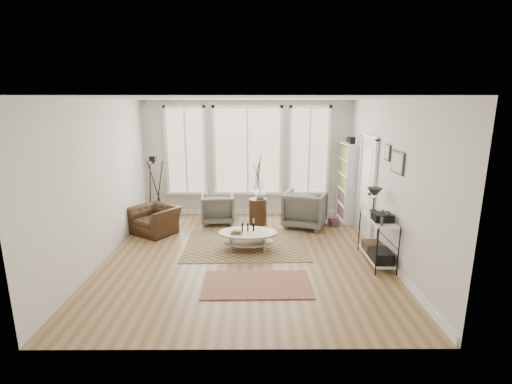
{
  "coord_description": "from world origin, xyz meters",
  "views": [
    {
      "loc": [
        0.17,
        -6.55,
        2.83
      ],
      "look_at": [
        0.2,
        0.6,
        1.1
      ],
      "focal_mm": 26.0,
      "sensor_mm": 36.0,
      "label": 1
    }
  ],
  "objects_px": {
    "coffee_table": "(248,236)",
    "armchair_right": "(305,209)",
    "armchair_left": "(218,208)",
    "bookcase": "(348,182)",
    "side_table": "(258,190)",
    "low_shelf": "(378,235)",
    "accent_chair": "(155,220)"
  },
  "relations": [
    {
      "from": "bookcase",
      "to": "accent_chair",
      "type": "height_order",
      "value": "bookcase"
    },
    {
      "from": "side_table",
      "to": "accent_chair",
      "type": "bearing_deg",
      "value": -165.33
    },
    {
      "from": "coffee_table",
      "to": "armchair_right",
      "type": "relative_size",
      "value": 1.24
    },
    {
      "from": "bookcase",
      "to": "side_table",
      "type": "bearing_deg",
      "value": -171.06
    },
    {
      "from": "bookcase",
      "to": "low_shelf",
      "type": "height_order",
      "value": "bookcase"
    },
    {
      "from": "coffee_table",
      "to": "accent_chair",
      "type": "relative_size",
      "value": 1.26
    },
    {
      "from": "armchair_left",
      "to": "armchair_right",
      "type": "xyz_separation_m",
      "value": [
        2.07,
        -0.29,
        0.07
      ]
    },
    {
      "from": "coffee_table",
      "to": "accent_chair",
      "type": "xyz_separation_m",
      "value": [
        -2.06,
        0.98,
        0.01
      ]
    },
    {
      "from": "accent_chair",
      "to": "side_table",
      "type": "bearing_deg",
      "value": 48.45
    },
    {
      "from": "coffee_table",
      "to": "armchair_left",
      "type": "distance_m",
      "value": 1.86
    },
    {
      "from": "bookcase",
      "to": "armchair_right",
      "type": "relative_size",
      "value": 2.21
    },
    {
      "from": "low_shelf",
      "to": "armchair_right",
      "type": "xyz_separation_m",
      "value": [
        -1.03,
        2.02,
        -0.09
      ]
    },
    {
      "from": "bookcase",
      "to": "accent_chair",
      "type": "bearing_deg",
      "value": -168.11
    },
    {
      "from": "coffee_table",
      "to": "side_table",
      "type": "height_order",
      "value": "side_table"
    },
    {
      "from": "low_shelf",
      "to": "side_table",
      "type": "bearing_deg",
      "value": 134.38
    },
    {
      "from": "side_table",
      "to": "accent_chair",
      "type": "distance_m",
      "value": 2.42
    },
    {
      "from": "coffee_table",
      "to": "armchair_right",
      "type": "distance_m",
      "value": 1.94
    },
    {
      "from": "bookcase",
      "to": "coffee_table",
      "type": "height_order",
      "value": "bookcase"
    },
    {
      "from": "bookcase",
      "to": "armchair_right",
      "type": "distance_m",
      "value": 1.31
    },
    {
      "from": "side_table",
      "to": "accent_chair",
      "type": "relative_size",
      "value": 1.9
    },
    {
      "from": "armchair_right",
      "to": "low_shelf",
      "type": "bearing_deg",
      "value": 137.81
    },
    {
      "from": "coffee_table",
      "to": "armchair_left",
      "type": "xyz_separation_m",
      "value": [
        -0.75,
        1.7,
        0.07
      ]
    },
    {
      "from": "armchair_left",
      "to": "bookcase",
      "type": "bearing_deg",
      "value": 177.11
    },
    {
      "from": "low_shelf",
      "to": "armchair_left",
      "type": "height_order",
      "value": "low_shelf"
    },
    {
      "from": "coffee_table",
      "to": "accent_chair",
      "type": "height_order",
      "value": "accent_chair"
    },
    {
      "from": "bookcase",
      "to": "side_table",
      "type": "xyz_separation_m",
      "value": [
        -2.19,
        -0.34,
        -0.11
      ]
    },
    {
      "from": "armchair_right",
      "to": "side_table",
      "type": "distance_m",
      "value": 1.19
    },
    {
      "from": "accent_chair",
      "to": "armchair_left",
      "type": "bearing_deg",
      "value": 62.79
    },
    {
      "from": "coffee_table",
      "to": "armchair_right",
      "type": "bearing_deg",
      "value": 46.96
    },
    {
      "from": "side_table",
      "to": "accent_chair",
      "type": "xyz_separation_m",
      "value": [
        -2.28,
        -0.6,
        -0.54
      ]
    },
    {
      "from": "armchair_right",
      "to": "side_table",
      "type": "xyz_separation_m",
      "value": [
        -1.1,
        0.16,
        0.42
      ]
    },
    {
      "from": "side_table",
      "to": "armchair_right",
      "type": "bearing_deg",
      "value": -8.22
    }
  ]
}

